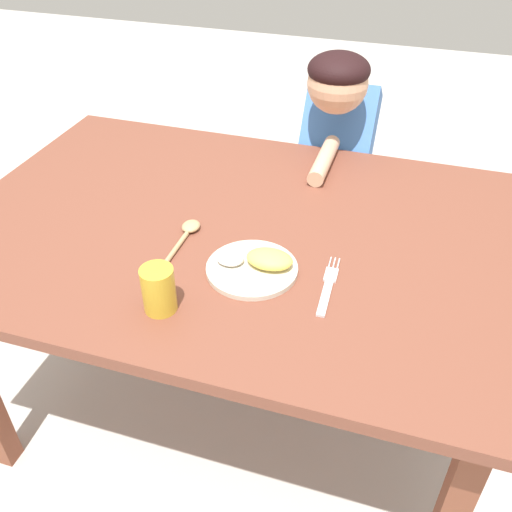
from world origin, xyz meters
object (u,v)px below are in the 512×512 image
at_px(drinking_cup, 159,290).
at_px(person, 335,178).
at_px(plate, 256,265).
at_px(fork, 328,287).
at_px(spoon, 186,233).

bearing_deg(drinking_cup, person, 78.31).
relative_size(plate, person, 0.20).
distance_m(fork, drinking_cup, 0.35).
height_order(plate, drinking_cup, drinking_cup).
height_order(plate, person, person).
xyz_separation_m(fork, drinking_cup, (-0.31, -0.16, 0.05)).
bearing_deg(spoon, drinking_cup, -168.51).
relative_size(plate, fork, 1.02).
relative_size(drinking_cup, person, 0.10).
bearing_deg(drinking_cup, fork, 27.61).
bearing_deg(drinking_cup, spoon, 101.48).
height_order(spoon, drinking_cup, drinking_cup).
height_order(fork, person, person).
bearing_deg(plate, fork, -4.72).
distance_m(plate, person, 0.77).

